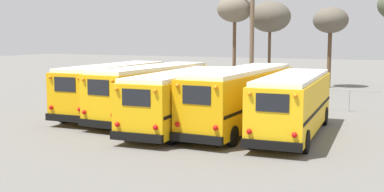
% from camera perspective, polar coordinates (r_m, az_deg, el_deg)
% --- Properties ---
extents(ground_plane, '(160.00, 160.00, 0.00)m').
position_cam_1_polar(ground_plane, '(26.20, -0.05, -3.40)').
color(ground_plane, '#66635E').
extents(school_bus_0, '(2.81, 9.77, 3.07)m').
position_cam_1_polar(school_bus_0, '(29.57, -9.21, 1.01)').
color(school_bus_0, '#E5A00C').
rests_on(school_bus_0, ground).
extents(school_bus_1, '(2.83, 10.18, 3.08)m').
position_cam_1_polar(school_bus_1, '(27.86, -4.71, 0.68)').
color(school_bus_1, '#EAAA0F').
rests_on(school_bus_1, ground).
extents(school_bus_2, '(2.96, 10.43, 2.95)m').
position_cam_1_polar(school_bus_2, '(25.01, -1.05, -0.17)').
color(school_bus_2, '#EAAA0F').
rests_on(school_bus_2, ground).
extents(school_bus_3, '(2.73, 11.00, 3.13)m').
position_cam_1_polar(school_bus_3, '(24.96, 5.91, -0.02)').
color(school_bus_3, '#E5A00C').
rests_on(school_bus_3, ground).
extents(school_bus_4, '(2.92, 9.69, 2.94)m').
position_cam_1_polar(school_bus_4, '(23.59, 11.91, -0.76)').
color(school_bus_4, yellow).
rests_on(school_bus_4, ground).
extents(utility_pole, '(1.80, 0.36, 8.91)m').
position_cam_1_polar(utility_pole, '(39.24, 7.11, 6.74)').
color(utility_pole, brown).
rests_on(utility_pole, ground).
extents(bare_tree_0, '(2.93, 2.93, 8.11)m').
position_cam_1_polar(bare_tree_0, '(40.35, 5.09, 10.11)').
color(bare_tree_0, brown).
rests_on(bare_tree_0, ground).
extents(bare_tree_1, '(3.59, 3.59, 7.81)m').
position_cam_1_polar(bare_tree_1, '(42.86, 9.23, 9.22)').
color(bare_tree_1, brown).
rests_on(bare_tree_1, ground).
extents(bare_tree_2, '(3.21, 3.21, 7.46)m').
position_cam_1_polar(bare_tree_2, '(46.62, 16.10, 8.53)').
color(bare_tree_2, brown).
rests_on(bare_tree_2, ground).
extents(fence_line, '(19.36, 0.06, 1.42)m').
position_cam_1_polar(fence_line, '(33.54, 5.79, 0.58)').
color(fence_line, '#939399').
rests_on(fence_line, ground).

